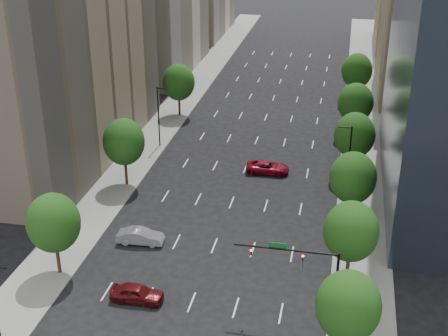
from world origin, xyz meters
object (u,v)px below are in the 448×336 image
Objects in this scene: car_maroon at (137,293)px; car_red_far at (268,167)px; traffic_signal at (308,268)px; car_silver at (141,236)px.

car_maroon is 31.00m from car_red_far.
car_maroon is (-15.53, -0.78, -4.32)m from traffic_signal.
car_red_far is (8.12, 29.91, -0.06)m from car_maroon.
car_maroon is at bearing -177.11° from traffic_signal.
car_maroon is 10.17m from car_silver.
traffic_signal is 1.81× the size of car_silver.
traffic_signal is 1.60× the size of car_red_far.
traffic_signal is at bearing -167.51° from car_red_far.
traffic_signal is 30.37m from car_red_far.
car_maroon is at bearing 163.04° from car_red_far.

